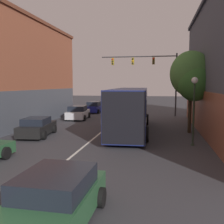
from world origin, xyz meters
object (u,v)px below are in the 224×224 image
(parked_car_left_distant, at_px, (94,107))
(street_tree_near, at_px, (191,74))
(street_tree_far, at_px, (195,83))
(traffic_signal_gantry, at_px, (152,70))
(hatchback_foreground, at_px, (53,202))
(parked_car_left_near, at_px, (37,127))
(street_lamp, at_px, (194,100))
(parked_car_left_mid, at_px, (78,113))
(bus, at_px, (130,108))

(parked_car_left_distant, xyz_separation_m, street_tree_near, (10.72, -12.80, 3.78))
(street_tree_far, bearing_deg, parked_car_left_distant, 129.33)
(traffic_signal_gantry, bearing_deg, hatchback_foreground, -93.85)
(parked_car_left_near, bearing_deg, hatchback_foreground, -158.66)
(parked_car_left_near, relative_size, parked_car_left_distant, 0.99)
(hatchback_foreground, distance_m, street_tree_far, 15.15)
(parked_car_left_near, relative_size, street_lamp, 1.00)
(parked_car_left_mid, height_order, street_tree_far, street_tree_far)
(bus, distance_m, hatchback_foreground, 14.09)
(parked_car_left_near, distance_m, traffic_signal_gantry, 16.40)
(street_lamp, height_order, street_tree_far, street_tree_far)
(traffic_signal_gantry, height_order, street_lamp, traffic_signal_gantry)
(bus, bearing_deg, street_tree_near, -87.45)
(parked_car_left_mid, bearing_deg, traffic_signal_gantry, -65.12)
(street_tree_far, bearing_deg, parked_car_left_near, -165.75)
(parked_car_left_near, height_order, street_tree_near, street_tree_near)
(parked_car_left_distant, relative_size, traffic_signal_gantry, 0.47)
(bus, height_order, parked_car_left_mid, bus)
(street_tree_far, bearing_deg, bus, 178.26)
(hatchback_foreground, relative_size, traffic_signal_gantry, 0.49)
(parked_car_left_distant, bearing_deg, traffic_signal_gantry, -107.04)
(traffic_signal_gantry, bearing_deg, street_tree_near, -72.52)
(parked_car_left_near, distance_m, street_tree_far, 11.86)
(parked_car_left_mid, height_order, street_tree_near, street_tree_near)
(parked_car_left_distant, bearing_deg, parked_car_left_near, -179.59)
(parked_car_left_mid, distance_m, traffic_signal_gantry, 9.89)
(hatchback_foreground, relative_size, parked_car_left_near, 1.04)
(traffic_signal_gantry, xyz_separation_m, street_lamp, (3.03, -14.70, -2.59))
(parked_car_left_mid, bearing_deg, bus, -140.82)
(parked_car_left_near, bearing_deg, street_lamp, -101.87)
(bus, bearing_deg, parked_car_left_mid, 41.80)
(street_tree_near, height_order, street_tree_far, street_tree_near)
(traffic_signal_gantry, distance_m, street_lamp, 15.23)
(bus, relative_size, street_tree_near, 1.87)
(parked_car_left_near, height_order, parked_car_left_distant, parked_car_left_distant)
(parked_car_left_near, xyz_separation_m, traffic_signal_gantry, (7.58, 13.75, 4.71))
(parked_car_left_mid, relative_size, street_lamp, 1.05)
(parked_car_left_distant, distance_m, traffic_signal_gantry, 9.12)
(parked_car_left_distant, bearing_deg, street_tree_far, -139.78)
(traffic_signal_gantry, relative_size, street_tree_near, 1.42)
(parked_car_left_near, bearing_deg, traffic_signal_gantry, -35.64)
(street_tree_far, bearing_deg, parked_car_left_mid, 149.18)
(hatchback_foreground, bearing_deg, bus, -0.66)
(hatchback_foreground, height_order, street_tree_far, street_tree_far)
(bus, relative_size, street_tree_far, 2.23)
(street_lamp, bearing_deg, street_tree_far, 82.96)
(hatchback_foreground, xyz_separation_m, street_tree_far, (5.16, 13.88, 3.16))
(hatchback_foreground, relative_size, parked_car_left_mid, 0.99)
(parked_car_left_near, bearing_deg, street_tree_near, -79.57)
(parked_car_left_distant, relative_size, street_tree_far, 0.80)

